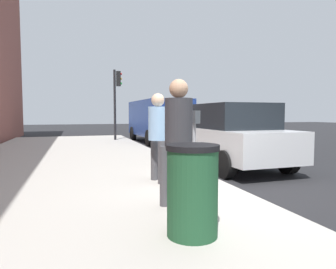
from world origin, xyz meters
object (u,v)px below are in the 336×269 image
at_px(pedestrian_bystander, 179,131).
at_px(traffic_signal, 117,93).
at_px(parking_meter, 194,130).
at_px(parked_sedan_near, 229,135).
at_px(trash_bin, 192,190).
at_px(parked_van_far, 158,118).
at_px(pedestrian_at_meter, 158,130).

xyz_separation_m(pedestrian_bystander, traffic_signal, (11.49, -0.68, 1.33)).
distance_m(parking_meter, parked_sedan_near, 2.67).
bearing_deg(trash_bin, parked_van_far, -13.79).
distance_m(pedestrian_bystander, parked_sedan_near, 4.39).
bearing_deg(traffic_signal, parked_van_far, -105.21).
relative_size(parked_sedan_near, parked_van_far, 0.84).
distance_m(pedestrian_at_meter, pedestrian_bystander, 1.58).
relative_size(pedestrian_at_meter, parked_sedan_near, 0.39).
bearing_deg(pedestrian_at_meter, trash_bin, -104.35).
xyz_separation_m(parked_van_far, traffic_signal, (0.56, 2.05, 1.32)).
height_order(pedestrian_at_meter, traffic_signal, traffic_signal).
distance_m(pedestrian_at_meter, parked_sedan_near, 3.21).
bearing_deg(pedestrian_bystander, trash_bin, -178.44).
distance_m(parked_van_far, trash_bin, 12.38).
xyz_separation_m(parked_van_far, trash_bin, (-12.01, 2.95, -0.60)).
distance_m(pedestrian_at_meter, trash_bin, 2.71).
bearing_deg(parked_sedan_near, pedestrian_bystander, 141.45).
xyz_separation_m(parked_sedan_near, parked_van_far, (7.51, 0.00, 0.36)).
height_order(parked_van_far, traffic_signal, traffic_signal).
height_order(pedestrian_at_meter, parked_sedan_near, pedestrian_at_meter).
bearing_deg(pedestrian_bystander, parked_van_far, -0.97).
xyz_separation_m(parked_sedan_near, traffic_signal, (8.07, 2.05, 1.68)).
relative_size(parked_van_far, traffic_signal, 1.46).
distance_m(pedestrian_bystander, trash_bin, 1.24).
bearing_deg(parking_meter, trash_bin, 157.17).
bearing_deg(parked_van_far, traffic_signal, 74.79).
bearing_deg(pedestrian_at_meter, parked_sedan_near, 28.52).
xyz_separation_m(parking_meter, parked_sedan_near, (1.90, -1.86, -0.27)).
bearing_deg(parked_sedan_near, traffic_signal, 14.24).
xyz_separation_m(pedestrian_at_meter, traffic_signal, (9.92, -0.56, 1.40)).
height_order(pedestrian_bystander, traffic_signal, traffic_signal).
bearing_deg(parked_van_far, trash_bin, 166.21).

